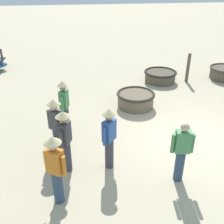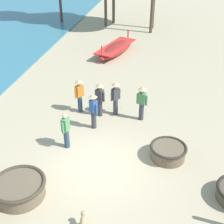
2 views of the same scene
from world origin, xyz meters
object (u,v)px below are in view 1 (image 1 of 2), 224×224
(fisherman_standing_right, at_px, (109,135))
(fisherman_with_hat, at_px, (55,166))
(mooring_post_inland, at_px, (188,68))
(coracle_tilted, at_px, (160,76))
(coracle_beside_post, at_px, (136,99))
(fisherman_by_coracle, at_px, (65,138))
(fisherman_standing_left, at_px, (64,103))
(fisherman_crouching, at_px, (56,124))
(fisherman_hauling, at_px, (182,151))

(fisherman_standing_right, relative_size, fisherman_with_hat, 1.00)
(mooring_post_inland, bearing_deg, coracle_tilted, 80.04)
(coracle_beside_post, height_order, fisherman_with_hat, fisherman_with_hat)
(fisherman_with_hat, bearing_deg, coracle_tilted, -33.83)
(coracle_beside_post, distance_m, fisherman_with_hat, 5.12)
(coracle_beside_post, distance_m, mooring_post_inland, 3.64)
(fisherman_by_coracle, bearing_deg, coracle_beside_post, -37.87)
(fisherman_standing_right, distance_m, fisherman_by_coracle, 1.06)
(fisherman_standing_left, distance_m, mooring_post_inland, 6.49)
(fisherman_standing_left, bearing_deg, coracle_beside_post, -62.60)
(coracle_beside_post, distance_m, coracle_tilted, 2.91)
(coracle_tilted, height_order, fisherman_by_coracle, fisherman_by_coracle)
(fisherman_standing_left, bearing_deg, fisherman_standing_right, -151.08)
(coracle_tilted, bearing_deg, fisherman_standing_right, 150.48)
(fisherman_by_coracle, relative_size, mooring_post_inland, 1.27)
(coracle_beside_post, distance_m, fisherman_crouching, 3.83)
(fisherman_hauling, relative_size, fisherman_crouching, 0.94)
(fisherman_by_coracle, distance_m, mooring_post_inland, 7.67)
(fisherman_standing_right, xyz_separation_m, fisherman_by_coracle, (0.04, 1.06, 0.00))
(coracle_beside_post, distance_m, fisherman_standing_right, 3.67)
(coracle_beside_post, height_order, coracle_tilted, coracle_beside_post)
(fisherman_by_coracle, distance_m, fisherman_crouching, 0.73)
(coracle_tilted, relative_size, fisherman_by_coracle, 0.89)
(coracle_beside_post, xyz_separation_m, fisherman_with_hat, (-4.28, 2.72, 0.66))
(coracle_beside_post, xyz_separation_m, mooring_post_inland, (2.13, -2.92, 0.36))
(fisherman_standing_right, height_order, fisherman_with_hat, same)
(fisherman_standing_left, bearing_deg, fisherman_crouching, 170.31)
(fisherman_crouching, bearing_deg, coracle_beside_post, -47.21)
(fisherman_standing_left, xyz_separation_m, fisherman_by_coracle, (-1.93, -0.03, 0.00))
(fisherman_by_coracle, xyz_separation_m, mooring_post_inland, (5.39, -5.46, -0.30))
(fisherman_by_coracle, height_order, fisherman_hauling, fisherman_by_coracle)
(fisherman_with_hat, bearing_deg, fisherman_by_coracle, -10.60)
(fisherman_by_coracle, distance_m, fisherman_with_hat, 1.04)
(coracle_tilted, relative_size, mooring_post_inland, 1.13)
(fisherman_standing_right, distance_m, fisherman_crouching, 1.49)
(fisherman_with_hat, xyz_separation_m, fisherman_crouching, (1.71, 0.05, 0.00))
(fisherman_crouching, bearing_deg, fisherman_standing_left, -9.69)
(fisherman_standing_left, height_order, mooring_post_inland, fisherman_standing_left)
(fisherman_by_coracle, bearing_deg, fisherman_crouching, 19.20)
(coracle_tilted, height_order, fisherman_crouching, fisherman_crouching)
(fisherman_hauling, height_order, fisherman_crouching, fisherman_crouching)
(fisherman_with_hat, relative_size, mooring_post_inland, 1.27)
(coracle_tilted, distance_m, fisherman_standing_left, 5.68)
(coracle_tilted, height_order, fisherman_hauling, fisherman_hauling)
(coracle_beside_post, xyz_separation_m, coracle_tilted, (2.35, -1.72, -0.03))
(fisherman_with_hat, xyz_separation_m, mooring_post_inland, (6.41, -5.65, -0.30))
(coracle_tilted, distance_m, fisherman_with_hat, 8.01)
(fisherman_standing_left, relative_size, fisherman_crouching, 1.00)
(coracle_beside_post, relative_size, fisherman_with_hat, 0.85)
(fisherman_crouching, height_order, mooring_post_inland, fisherman_crouching)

